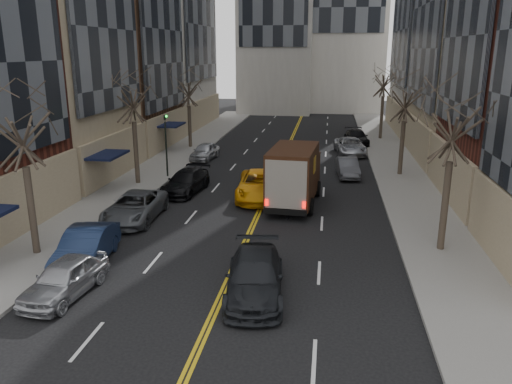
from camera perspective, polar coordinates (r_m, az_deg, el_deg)
sidewalk_left at (r=40.67m, az=-10.03°, el=3.50°), size 4.00×66.00×0.15m
sidewalk_right at (r=39.03m, az=16.00°, el=2.59°), size 4.00×66.00×0.15m
tree_lf_near at (r=22.58m, az=-25.48°, el=8.19°), size 3.20×3.20×8.41m
tree_lf_mid at (r=33.17m, az=-14.05°, el=11.89°), size 3.20×3.20×8.91m
tree_lf_far at (r=45.50m, az=-7.77°, el=12.48°), size 3.20×3.20×8.12m
tree_rt_near at (r=22.40m, az=21.86°, el=9.10°), size 3.20×3.20×8.71m
tree_rt_mid at (r=36.14m, az=16.83°, el=11.31°), size 3.20×3.20×8.32m
tree_rt_far at (r=50.98m, az=14.50°, el=13.30°), size 3.20×3.20×9.11m
traffic_signal at (r=34.99m, az=-10.27°, el=6.05°), size 0.29×0.26×4.70m
ups_truck at (r=28.64m, az=4.39°, el=1.88°), size 2.97×6.49×3.46m
observer_sedan at (r=18.42m, az=-0.13°, el=-9.64°), size 2.57×5.24×1.47m
taxi at (r=30.09m, az=0.48°, el=0.78°), size 3.15×6.02×1.62m
pedestrian at (r=26.49m, az=3.70°, el=-1.35°), size 0.48×0.66×1.65m
parked_lf_a at (r=19.68m, az=-21.01°, el=-9.18°), size 2.05×4.21×1.38m
parked_lf_b at (r=22.06m, az=-18.86°, el=-6.00°), size 2.20×4.82×1.53m
parked_lf_c at (r=27.03m, az=-13.69°, el=-1.67°), size 2.51×5.22×1.43m
parked_lf_d at (r=31.63m, az=-8.03°, el=1.15°), size 2.46×4.94×1.38m
parked_lf_e at (r=41.14m, az=-5.87°, el=4.65°), size 1.98×4.09×1.35m
parked_rt_a at (r=35.90m, az=10.43°, el=2.76°), size 1.72×4.05×1.30m
parked_rt_b at (r=43.69m, az=10.72°, el=5.17°), size 2.92×5.30×1.41m
parked_rt_c at (r=48.36m, az=11.41°, el=6.14°), size 2.41×4.93×1.38m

